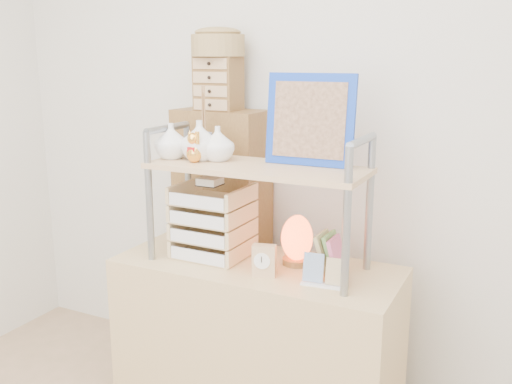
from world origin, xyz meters
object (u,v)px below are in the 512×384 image
desk (257,345)px  salt_lamp (297,239)px  cabinet (223,243)px  letter_tray (211,225)px

desk → salt_lamp: (0.15, 0.07, 0.48)m
cabinet → letter_tray: bearing=-63.6°
cabinet → letter_tray: cabinet is taller
desk → letter_tray: size_ratio=3.42×
salt_lamp → desk: bearing=-153.8°
cabinet → salt_lamp: 0.63m
salt_lamp → letter_tray: bearing=-169.3°
cabinet → desk: bearing=-41.0°
desk → cabinet: size_ratio=0.89×
desk → salt_lamp: bearing=26.2°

